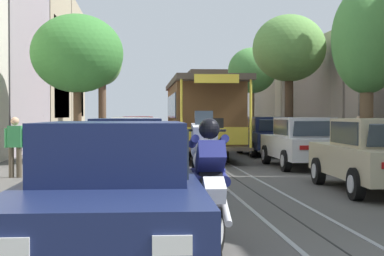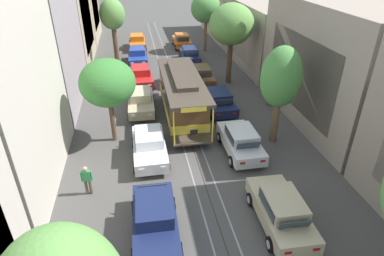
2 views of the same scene
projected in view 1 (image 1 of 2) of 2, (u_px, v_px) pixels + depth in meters
name	position (u px, v px, depth m)	size (l,w,h in m)	color
ground_plane	(199.00, 154.00, 24.63)	(160.00, 160.00, 0.00)	#4C4947
trolley_track_rails	(192.00, 150.00, 27.64)	(1.14, 58.27, 0.01)	gray
parked_car_navy_near_left	(113.00, 195.00, 6.21)	(2.06, 4.39, 1.58)	#19234C
parked_car_navy_second_left	(127.00, 155.00, 12.62)	(2.07, 4.39, 1.58)	#19234C
parked_car_white_mid_left	(136.00, 142.00, 18.38)	(2.01, 4.37, 1.58)	silver
parked_car_beige_fourth_left	(132.00, 135.00, 24.55)	(2.08, 4.39, 1.58)	#C1B28E
parked_car_red_fifth_left	(138.00, 132.00, 29.90)	(2.11, 4.41, 1.58)	red
parked_car_blue_sixth_left	(137.00, 129.00, 35.96)	(2.07, 4.39, 1.58)	#233D93
parked_car_orange_far_left	(139.00, 127.00, 41.70)	(2.04, 4.38, 1.58)	orange
parked_car_beige_second_right	(376.00, 155.00, 12.64)	(2.09, 4.40, 1.58)	#C1B28E
parked_car_white_mid_right	(303.00, 142.00, 18.43)	(2.00, 4.36, 1.58)	silver
parked_car_navy_fourth_right	(267.00, 136.00, 24.14)	(2.08, 4.40, 1.58)	#19234C
parked_car_brown_fifth_right	(240.00, 132.00, 29.64)	(2.00, 4.36, 1.58)	brown
parked_car_navy_sixth_right	(225.00, 129.00, 35.85)	(2.14, 4.42, 1.58)	#19234C
parked_car_orange_far_right	(213.00, 127.00, 41.75)	(2.01, 4.37, 1.58)	orange
street_tree_kerb_left_second	(77.00, 54.00, 20.51)	(3.23, 3.44, 5.19)	brown
street_tree_kerb_left_mid	(102.00, 64.00, 35.90)	(2.43, 2.35, 6.42)	brown
street_tree_kerb_right_second	(367.00, 42.00, 19.52)	(2.38, 2.12, 6.00)	brown
street_tree_kerb_right_mid	(289.00, 49.00, 29.68)	(3.72, 3.61, 6.76)	#4C3826
street_tree_kerb_right_fourth	(252.00, 71.00, 39.86)	(3.30, 3.03, 6.27)	brown
cable_car_trolley	(202.00, 115.00, 23.41)	(2.62, 9.14, 3.28)	brown
motorcycle_with_rider	(208.00, 176.00, 7.24)	(0.52, 1.88, 1.71)	black
pedestrian_on_left_pavement	(15.00, 143.00, 15.46)	(0.55, 0.24, 1.60)	#4C4233
pedestrian_on_right_pavement	(359.00, 133.00, 24.79)	(0.55, 0.39, 1.61)	slate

